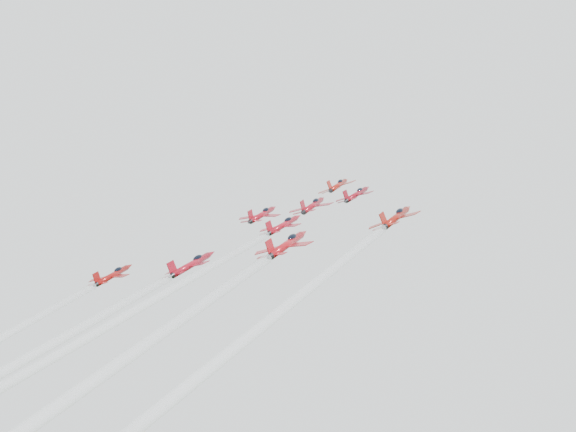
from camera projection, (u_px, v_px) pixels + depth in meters
The scene contains 7 objects.
jet_lead at pixel (338, 185), 161.94m from camera, with size 9.39×11.77×8.34m.
jet_row2_left at pixel (262, 214), 151.51m from camera, with size 9.59×12.02×8.51m.
jet_row2_center at pixel (313, 205), 144.36m from camera, with size 9.57×11.99×8.49m.
jet_row2_right at pixel (357, 194), 142.49m from camera, with size 8.41×10.54×7.47m.
jet_center at pixel (150, 314), 94.77m from camera, with size 8.77×79.58×54.41m.
jet_rear_right at pixel (76, 400), 69.78m from camera, with size 10.37×94.16×64.38m.
jet_rear_farright at pixel (279, 331), 72.65m from camera, with size 8.91×80.88×55.30m.
Camera 1 is at (62.63, -109.51, 95.42)m, focal length 45.00 mm.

